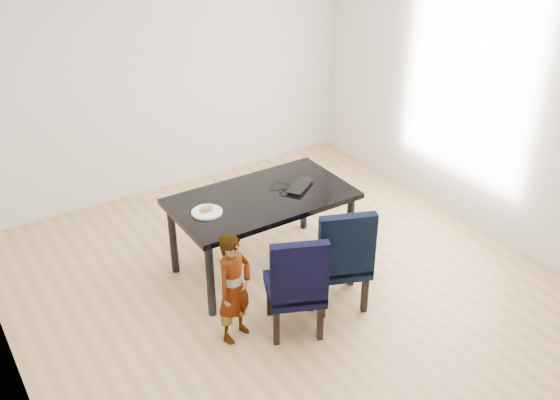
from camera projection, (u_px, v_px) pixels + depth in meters
floor at (292, 294)px, 5.50m from camera, size 4.50×5.00×0.01m
wall_back at (164, 72)px, 6.69m from camera, size 4.50×0.01×2.70m
wall_right at (491, 101)px, 5.91m from camera, size 0.01×5.00×2.70m
dining_table at (262, 232)px, 5.68m from camera, size 1.60×0.90×0.75m
chair_left at (295, 281)px, 4.89m from camera, size 0.59×0.60×0.92m
chair_right at (339, 254)px, 5.19m from camera, size 0.60×0.61×0.96m
child at (234, 288)px, 4.79m from camera, size 0.40×0.33×0.94m
plate at (207, 212)px, 5.24m from camera, size 0.27×0.27×0.01m
sandwich at (206, 208)px, 5.23m from camera, size 0.15×0.10×0.05m
laptop at (295, 185)px, 5.66m from camera, size 0.43×0.39×0.03m
cable_tangle at (288, 192)px, 5.56m from camera, size 0.21×0.21×0.01m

